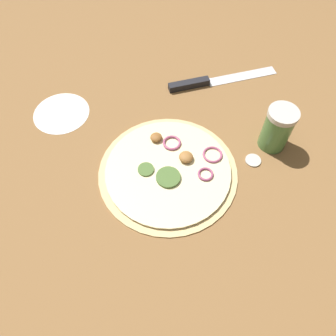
{
  "coord_description": "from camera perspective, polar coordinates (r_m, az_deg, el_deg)",
  "views": [
    {
      "loc": [
        -0.01,
        -0.38,
        0.61
      ],
      "look_at": [
        0.0,
        0.0,
        0.02
      ],
      "focal_mm": 35.0,
      "sensor_mm": 36.0,
      "label": 1
    }
  ],
  "objects": [
    {
      "name": "loose_cap",
      "position": [
        0.76,
        14.62,
        1.37
      ],
      "size": [
        0.03,
        0.03,
        0.01
      ],
      "color": "beige",
      "rests_on": "ground_plane"
    },
    {
      "name": "knife",
      "position": [
        0.9,
        6.24,
        14.66
      ],
      "size": [
        0.3,
        0.1,
        0.02
      ],
      "rotation": [
        0.0,
        0.0,
        0.25
      ],
      "color": "silver",
      "rests_on": "ground_plane"
    },
    {
      "name": "flour_patch",
      "position": [
        0.86,
        -18.06,
        9.09
      ],
      "size": [
        0.14,
        0.14,
        0.0
      ],
      "color": "white",
      "rests_on": "ground_plane"
    },
    {
      "name": "pizza",
      "position": [
        0.71,
        0.14,
        -0.34
      ],
      "size": [
        0.3,
        0.3,
        0.03
      ],
      "color": "#D6B77A",
      "rests_on": "ground_plane"
    },
    {
      "name": "ground_plane",
      "position": [
        0.72,
        -0.0,
        -0.71
      ],
      "size": [
        3.0,
        3.0,
        0.0
      ],
      "primitive_type": "plane",
      "color": "brown"
    },
    {
      "name": "spice_jar",
      "position": [
        0.76,
        18.49,
        6.54
      ],
      "size": [
        0.07,
        0.07,
        0.11
      ],
      "color": "#4C7F42",
      "rests_on": "ground_plane"
    }
  ]
}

